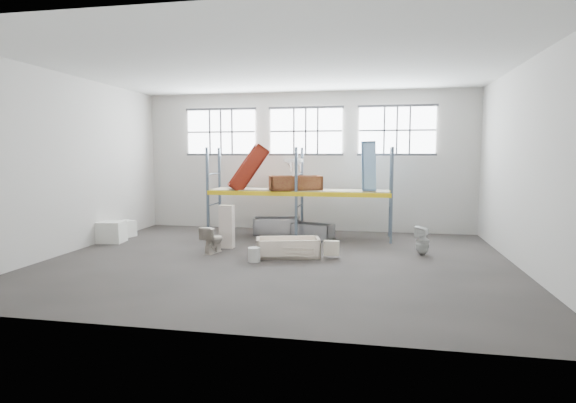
% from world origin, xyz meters
% --- Properties ---
extents(floor, '(12.00, 10.00, 0.10)m').
position_xyz_m(floor, '(0.00, 0.00, -0.05)').
color(floor, '#443E3B').
rests_on(floor, ground).
extents(ceiling, '(12.00, 10.00, 0.10)m').
position_xyz_m(ceiling, '(0.00, 0.00, 5.05)').
color(ceiling, silver).
rests_on(ceiling, ground).
extents(wall_back, '(12.00, 0.10, 5.00)m').
position_xyz_m(wall_back, '(0.00, 5.05, 2.50)').
color(wall_back, '#B7B2A9').
rests_on(wall_back, ground).
extents(wall_front, '(12.00, 0.10, 5.00)m').
position_xyz_m(wall_front, '(0.00, -5.05, 2.50)').
color(wall_front, '#B1ADA5').
rests_on(wall_front, ground).
extents(wall_left, '(0.10, 10.00, 5.00)m').
position_xyz_m(wall_left, '(-6.05, 0.00, 2.50)').
color(wall_left, '#B2ADA4').
rests_on(wall_left, ground).
extents(wall_right, '(0.10, 10.00, 5.00)m').
position_xyz_m(wall_right, '(6.05, 0.00, 2.50)').
color(wall_right, '#BBB5AC').
rests_on(wall_right, ground).
extents(window_left, '(2.60, 0.04, 1.60)m').
position_xyz_m(window_left, '(-3.20, 4.94, 3.60)').
color(window_left, white).
rests_on(window_left, wall_back).
extents(window_mid, '(2.60, 0.04, 1.60)m').
position_xyz_m(window_mid, '(0.00, 4.94, 3.60)').
color(window_mid, white).
rests_on(window_mid, wall_back).
extents(window_right, '(2.60, 0.04, 1.60)m').
position_xyz_m(window_right, '(3.20, 4.94, 3.60)').
color(window_right, white).
rests_on(window_right, wall_back).
extents(rack_upright_la, '(0.08, 0.08, 3.00)m').
position_xyz_m(rack_upright_la, '(-3.00, 2.90, 1.50)').
color(rack_upright_la, slate).
rests_on(rack_upright_la, floor).
extents(rack_upright_lb, '(0.08, 0.08, 3.00)m').
position_xyz_m(rack_upright_lb, '(-3.00, 4.10, 1.50)').
color(rack_upright_lb, slate).
rests_on(rack_upright_lb, floor).
extents(rack_upright_ma, '(0.08, 0.08, 3.00)m').
position_xyz_m(rack_upright_ma, '(0.00, 2.90, 1.50)').
color(rack_upright_ma, slate).
rests_on(rack_upright_ma, floor).
extents(rack_upright_mb, '(0.08, 0.08, 3.00)m').
position_xyz_m(rack_upright_mb, '(0.00, 4.10, 1.50)').
color(rack_upright_mb, slate).
rests_on(rack_upright_mb, floor).
extents(rack_upright_ra, '(0.08, 0.08, 3.00)m').
position_xyz_m(rack_upright_ra, '(3.00, 2.90, 1.50)').
color(rack_upright_ra, slate).
rests_on(rack_upright_ra, floor).
extents(rack_upright_rb, '(0.08, 0.08, 3.00)m').
position_xyz_m(rack_upright_rb, '(3.00, 4.10, 1.50)').
color(rack_upright_rb, slate).
rests_on(rack_upright_rb, floor).
extents(rack_beam_front, '(6.00, 0.10, 0.14)m').
position_xyz_m(rack_beam_front, '(0.00, 2.90, 1.50)').
color(rack_beam_front, yellow).
rests_on(rack_beam_front, floor).
extents(rack_beam_back, '(6.00, 0.10, 0.14)m').
position_xyz_m(rack_beam_back, '(0.00, 4.10, 1.50)').
color(rack_beam_back, yellow).
rests_on(rack_beam_back, floor).
extents(shelf_deck, '(5.90, 1.10, 0.03)m').
position_xyz_m(shelf_deck, '(0.00, 3.50, 1.58)').
color(shelf_deck, gray).
rests_on(shelf_deck, floor).
extents(wet_patch, '(1.80, 1.80, 0.00)m').
position_xyz_m(wet_patch, '(0.00, 2.70, 0.00)').
color(wet_patch, black).
rests_on(wet_patch, floor).
extents(bathtub_beige, '(1.85, 1.19, 0.50)m').
position_xyz_m(bathtub_beige, '(0.19, 0.49, 0.25)').
color(bathtub_beige, '#FAE5CD').
rests_on(bathtub_beige, floor).
extents(cistern_spare, '(0.43, 0.23, 0.39)m').
position_xyz_m(cistern_spare, '(1.38, 0.48, 0.28)').
color(cistern_spare, '#F1E0C4').
rests_on(cistern_spare, bathtub_beige).
extents(sink_in_tub, '(0.42, 0.42, 0.13)m').
position_xyz_m(sink_in_tub, '(0.69, 0.51, 0.16)').
color(sink_in_tub, beige).
rests_on(sink_in_tub, bathtub_beige).
extents(toilet_beige, '(0.59, 0.83, 0.77)m').
position_xyz_m(toilet_beige, '(-1.99, 0.55, 0.38)').
color(toilet_beige, beige).
rests_on(toilet_beige, floor).
extents(cistern_tall, '(0.42, 0.28, 1.28)m').
position_xyz_m(cistern_tall, '(-1.81, 1.29, 0.64)').
color(cistern_tall, beige).
rests_on(cistern_tall, floor).
extents(toilet_white, '(0.49, 0.49, 0.81)m').
position_xyz_m(toilet_white, '(3.80, 1.34, 0.41)').
color(toilet_white, silver).
rests_on(toilet_white, floor).
extents(steel_tub_left, '(1.69, 1.02, 0.58)m').
position_xyz_m(steel_tub_left, '(-0.85, 3.82, 0.29)').
color(steel_tub_left, '#A4A5AC').
rests_on(steel_tub_left, floor).
extents(steel_tub_right, '(1.46, 1.00, 0.49)m').
position_xyz_m(steel_tub_right, '(0.49, 3.30, 0.25)').
color(steel_tub_right, '#AEB0B6').
rests_on(steel_tub_right, floor).
extents(rust_tub_flat, '(1.88, 1.30, 0.48)m').
position_xyz_m(rust_tub_flat, '(-0.11, 3.39, 1.82)').
color(rust_tub_flat, brown).
rests_on(rust_tub_flat, shelf_deck).
extents(rust_tub_tilted, '(1.58, 1.26, 1.69)m').
position_xyz_m(rust_tub_tilted, '(-1.75, 3.46, 2.29)').
color(rust_tub_tilted, maroon).
rests_on(rust_tub_tilted, shelf_deck).
extents(sink_on_shelf, '(0.73, 0.60, 0.58)m').
position_xyz_m(sink_on_shelf, '(-0.18, 3.37, 2.09)').
color(sink_on_shelf, white).
rests_on(sink_on_shelf, rust_tub_flat).
extents(blue_tub_upright, '(0.52, 0.76, 1.59)m').
position_xyz_m(blue_tub_upright, '(2.27, 3.50, 2.40)').
color(blue_tub_upright, '#89B5E3').
rests_on(blue_tub_upright, shelf_deck).
extents(bucket, '(0.35, 0.35, 0.37)m').
position_xyz_m(bucket, '(-0.55, -0.27, 0.19)').
color(bucket, silver).
rests_on(bucket, floor).
extents(carton_near, '(0.85, 0.75, 0.66)m').
position_xyz_m(carton_near, '(-5.67, 1.42, 0.33)').
color(carton_near, white).
rests_on(carton_near, floor).
extents(carton_far, '(0.80, 0.80, 0.54)m').
position_xyz_m(carton_far, '(-5.83, 2.36, 0.27)').
color(carton_far, silver).
rests_on(carton_far, floor).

